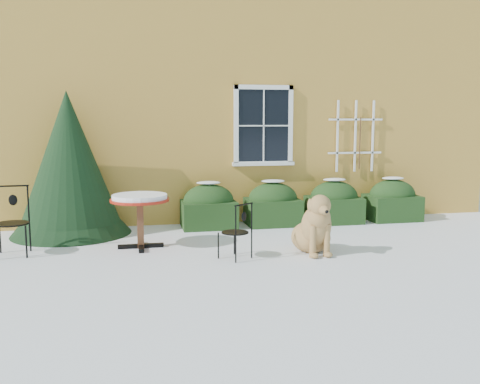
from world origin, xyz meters
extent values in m
plane|color=white|center=(0.00, 0.00, 0.00)|extent=(80.00, 80.00, 0.00)
cube|color=gold|center=(0.00, 7.00, 3.00)|extent=(12.00, 8.00, 6.00)
cube|color=black|center=(0.90, 2.96, 1.98)|extent=(1.05, 0.03, 1.45)
cube|color=white|center=(0.90, 2.95, 2.75)|extent=(1.23, 0.06, 0.09)
cube|color=white|center=(0.90, 2.95, 1.21)|extent=(1.23, 0.06, 0.09)
cube|color=white|center=(0.33, 2.95, 1.98)|extent=(0.09, 0.06, 1.63)
cube|color=white|center=(1.47, 2.95, 1.98)|extent=(0.09, 0.06, 1.63)
cube|color=white|center=(0.90, 2.94, 1.98)|extent=(0.02, 0.02, 1.45)
cube|color=white|center=(0.90, 2.94, 1.98)|extent=(1.05, 0.02, 0.02)
cube|color=white|center=(0.90, 2.95, 1.20)|extent=(1.29, 0.14, 0.07)
cube|color=white|center=(2.50, 2.94, 1.75)|extent=(0.04, 0.03, 1.50)
cube|color=white|center=(2.90, 2.94, 1.75)|extent=(0.04, 0.03, 1.50)
cube|color=white|center=(3.30, 2.94, 1.75)|extent=(0.04, 0.03, 1.50)
cube|color=white|center=(2.90, 2.94, 1.40)|extent=(1.20, 0.03, 0.04)
cube|color=white|center=(2.90, 2.94, 2.10)|extent=(1.20, 0.03, 0.04)
cylinder|color=#472D19|center=(3.00, 2.92, 1.60)|extent=(0.02, 0.02, 1.10)
cube|color=black|center=(-0.30, 2.55, 0.26)|extent=(1.05, 0.80, 0.52)
ellipsoid|color=black|center=(-0.30, 2.55, 0.52)|extent=(1.00, 0.72, 0.67)
ellipsoid|color=white|center=(-0.30, 2.55, 0.88)|extent=(0.47, 0.32, 0.06)
cube|color=black|center=(1.00, 2.55, 0.26)|extent=(1.05, 0.80, 0.52)
ellipsoid|color=black|center=(1.00, 2.55, 0.52)|extent=(1.00, 0.72, 0.67)
ellipsoid|color=white|center=(1.00, 2.55, 0.88)|extent=(0.47, 0.32, 0.06)
cube|color=black|center=(2.30, 2.55, 0.26)|extent=(1.05, 0.80, 0.52)
ellipsoid|color=black|center=(2.30, 2.55, 0.52)|extent=(1.00, 0.72, 0.67)
ellipsoid|color=white|center=(2.30, 2.55, 0.88)|extent=(0.47, 0.32, 0.06)
cube|color=black|center=(3.60, 2.55, 0.26)|extent=(1.05, 0.80, 0.52)
ellipsoid|color=black|center=(3.60, 2.55, 0.52)|extent=(1.00, 0.72, 0.67)
ellipsoid|color=white|center=(3.60, 2.55, 0.88)|extent=(0.47, 0.32, 0.06)
cone|color=black|center=(-2.87, 2.49, 0.63)|extent=(2.17, 2.17, 1.26)
cone|color=black|center=(-2.87, 2.49, 1.31)|extent=(1.94, 1.94, 2.62)
cube|color=black|center=(-1.65, 1.11, 0.03)|extent=(0.75, 0.09, 0.06)
cube|color=black|center=(-1.65, 1.11, 0.03)|extent=(0.09, 0.75, 0.06)
cube|color=brown|center=(-1.65, 1.11, 0.40)|extent=(0.11, 0.11, 0.80)
cylinder|color=#A01B0D|center=(-1.65, 1.11, 0.80)|extent=(0.96, 0.96, 0.04)
cylinder|color=white|center=(-1.65, 1.11, 0.85)|extent=(0.89, 0.89, 0.07)
cylinder|color=black|center=(-0.22, 0.39, 0.20)|extent=(0.02, 0.02, 0.40)
cylinder|color=black|center=(-0.51, 0.17, 0.20)|extent=(0.02, 0.02, 0.40)
cylinder|color=black|center=(-0.01, 0.10, 0.20)|extent=(0.02, 0.02, 0.40)
cylinder|color=black|center=(-0.30, -0.12, 0.20)|extent=(0.02, 0.02, 0.40)
cylinder|color=black|center=(-0.26, 0.13, 0.40)|extent=(0.41, 0.41, 0.02)
cylinder|color=black|center=(-0.01, 0.10, 0.63)|extent=(0.02, 0.02, 0.45)
cylinder|color=black|center=(-0.30, -0.12, 0.63)|extent=(0.02, 0.02, 0.45)
cylinder|color=black|center=(-0.15, -0.01, 0.85)|extent=(0.33, 0.25, 0.02)
ellipsoid|color=black|center=(-0.15, -0.01, 0.67)|extent=(0.10, 0.09, 0.14)
cylinder|color=black|center=(-3.37, 0.81, 0.25)|extent=(0.03, 0.03, 0.50)
cylinder|color=black|center=(-3.84, 1.24, 0.25)|extent=(0.03, 0.03, 0.50)
cylinder|color=black|center=(-3.39, 1.26, 0.25)|extent=(0.03, 0.03, 0.50)
cylinder|color=black|center=(-3.61, 1.03, 0.50)|extent=(0.52, 0.52, 0.02)
cylinder|color=black|center=(-3.39, 1.26, 0.78)|extent=(0.03, 0.03, 0.56)
cylinder|color=black|center=(-3.62, 1.25, 1.06)|extent=(0.49, 0.05, 0.03)
ellipsoid|color=black|center=(-3.62, 1.25, 0.84)|extent=(0.14, 0.04, 0.17)
ellipsoid|color=tan|center=(1.02, 0.34, 0.23)|extent=(0.64, 0.70, 0.51)
ellipsoid|color=tan|center=(1.03, 0.11, 0.46)|extent=(0.49, 0.44, 0.63)
sphere|color=tan|center=(1.03, 0.04, 0.59)|extent=(0.39, 0.39, 0.39)
cylinder|color=tan|center=(0.92, -0.06, 0.25)|extent=(0.10, 0.10, 0.50)
cylinder|color=tan|center=(1.15, -0.05, 0.25)|extent=(0.10, 0.10, 0.50)
ellipsoid|color=tan|center=(0.92, -0.11, 0.05)|extent=(0.14, 0.18, 0.08)
ellipsoid|color=tan|center=(1.15, -0.11, 0.05)|extent=(0.14, 0.18, 0.08)
cylinder|color=tan|center=(1.03, 0.03, 0.66)|extent=(0.24, 0.29, 0.27)
sphere|color=tan|center=(1.03, -0.03, 0.80)|extent=(0.33, 0.33, 0.33)
ellipsoid|color=tan|center=(1.04, -0.18, 0.76)|extent=(0.16, 0.26, 0.15)
sphere|color=black|center=(1.04, -0.29, 0.75)|extent=(0.06, 0.06, 0.06)
ellipsoid|color=tan|center=(0.89, 0.01, 0.80)|extent=(0.08, 0.11, 0.21)
ellipsoid|color=tan|center=(1.17, 0.02, 0.80)|extent=(0.08, 0.11, 0.21)
cylinder|color=tan|center=(1.22, 0.59, 0.07)|extent=(0.29, 0.39, 0.09)
camera|label=1|loc=(-1.82, -7.65, 2.11)|focal=40.00mm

